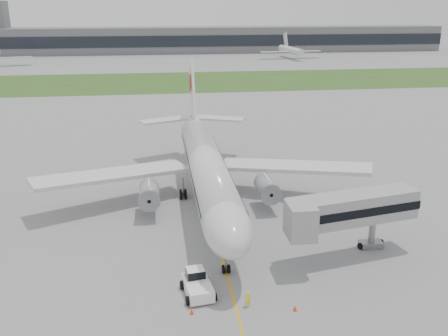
{
  "coord_description": "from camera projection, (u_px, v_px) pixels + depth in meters",
  "views": [
    {
      "loc": [
        -6.62,
        -61.1,
        27.2
      ],
      "look_at": [
        2.13,
        2.0,
        5.99
      ],
      "focal_mm": 40.0,
      "sensor_mm": 36.0,
      "label": 1
    }
  ],
  "objects": [
    {
      "name": "ground",
      "position": [
        210.0,
        216.0,
        66.88
      ],
      "size": [
        600.0,
        600.0,
        0.0
      ],
      "primitive_type": "plane",
      "color": "#959597",
      "rests_on": "ground"
    },
    {
      "name": "apron_markings",
      "position": [
        215.0,
        232.0,
        62.18
      ],
      "size": [
        70.0,
        70.0,
        0.04
      ],
      "primitive_type": null,
      "color": "gold",
      "rests_on": "ground"
    },
    {
      "name": "grass_strip",
      "position": [
        173.0,
        82.0,
        179.65
      ],
      "size": [
        600.0,
        50.0,
        0.02
      ],
      "primitive_type": "cube",
      "color": "#314B1C",
      "rests_on": "ground"
    },
    {
      "name": "terminal_building",
      "position": [
        165.0,
        40.0,
        280.7
      ],
      "size": [
        320.0,
        22.3,
        14.0
      ],
      "color": "slate",
      "rests_on": "ground"
    },
    {
      "name": "control_tower",
      "position": [
        0.0,
        55.0,
        273.19
      ],
      "size": [
        12.0,
        12.0,
        56.0
      ],
      "primitive_type": null,
      "color": "slate",
      "rests_on": "ground"
    },
    {
      "name": "airliner",
      "position": [
        206.0,
        164.0,
        69.67
      ],
      "size": [
        48.13,
        53.95,
        17.88
      ],
      "color": "silver",
      "rests_on": "ground"
    },
    {
      "name": "pushback_tug",
      "position": [
        197.0,
        284.0,
        48.81
      ],
      "size": [
        3.41,
        4.61,
        2.21
      ],
      "rotation": [
        0.0,
        0.0,
        0.13
      ],
      "color": "white",
      "rests_on": "ground"
    },
    {
      "name": "jet_bridge",
      "position": [
        346.0,
        211.0,
        54.59
      ],
      "size": [
        15.94,
        7.42,
        7.46
      ],
      "rotation": [
        0.0,
        0.0,
        0.2
      ],
      "color": "#979699",
      "rests_on": "ground"
    },
    {
      "name": "safety_cone_left",
      "position": [
        192.0,
        311.0,
        45.69
      ],
      "size": [
        0.4,
        0.4,
        0.55
      ],
      "primitive_type": "cone",
      "color": "#FC3F0D",
      "rests_on": "ground"
    },
    {
      "name": "safety_cone_right",
      "position": [
        295.0,
        308.0,
        46.21
      ],
      "size": [
        0.4,
        0.4,
        0.56
      ],
      "primitive_type": "cone",
      "color": "#FC3F0D",
      "rests_on": "ground"
    },
    {
      "name": "ground_crew_near",
      "position": [
        248.0,
        299.0,
        46.67
      ],
      "size": [
        0.63,
        0.44,
        1.65
      ],
      "primitive_type": "imported",
      "rotation": [
        0.0,
        0.0,
        3.22
      ],
      "color": "#FFF92A",
      "rests_on": "ground"
    },
    {
      "name": "distant_aircraft_right",
      "position": [
        290.0,
        58.0,
        254.0
      ],
      "size": [
        34.21,
        30.88,
        12.07
      ],
      "primitive_type": null,
      "rotation": [
        0.0,
        0.0,
        0.1
      ],
      "color": "silver",
      "rests_on": "ground"
    }
  ]
}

